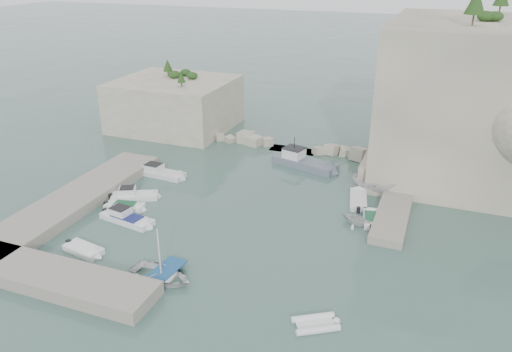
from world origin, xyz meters
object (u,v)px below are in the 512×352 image
(motorboat_b, at_px, (135,198))
(inflatable_dinghy, at_px, (315,326))
(tender_east_c, at_px, (358,202))
(work_boat, at_px, (305,167))
(motorboat_d, at_px, (127,222))
(motorboat_e, at_px, (84,252))
(tender_east_d, at_px, (374,193))
(tender_east_b, at_px, (371,221))
(motorboat_a, at_px, (161,176))
(rowboat, at_px, (162,279))
(motorboat_c, at_px, (125,209))
(tender_east_a, at_px, (356,224))

(motorboat_b, xyz_separation_m, inflatable_dinghy, (22.67, -12.29, 0.00))
(tender_east_c, height_order, work_boat, work_boat)
(motorboat_d, xyz_separation_m, motorboat_e, (-0.34, -5.92, 0.00))
(tender_east_d, bearing_deg, tender_east_b, -162.76)
(motorboat_d, xyz_separation_m, tender_east_b, (21.65, 8.40, 0.00))
(motorboat_a, distance_m, work_boat, 17.13)
(motorboat_b, distance_m, rowboat, 15.17)
(motorboat_a, height_order, inflatable_dinghy, motorboat_a)
(tender_east_b, xyz_separation_m, tender_east_c, (-1.88, 3.66, 0.00))
(motorboat_c, distance_m, tender_east_c, 23.70)
(motorboat_c, bearing_deg, motorboat_e, -90.11)
(rowboat, xyz_separation_m, tender_east_a, (12.56, 14.29, 0.00))
(motorboat_c, bearing_deg, motorboat_d, -60.45)
(motorboat_a, xyz_separation_m, tender_east_a, (23.22, -3.23, 0.00))
(motorboat_c, distance_m, work_boat, 21.97)
(work_boat, bearing_deg, motorboat_d, -106.86)
(motorboat_b, relative_size, tender_east_c, 1.01)
(motorboat_e, distance_m, rowboat, 8.28)
(motorboat_b, distance_m, motorboat_c, 2.43)
(motorboat_a, xyz_separation_m, inflatable_dinghy, (23.31, -18.42, 0.00))
(motorboat_a, height_order, work_boat, work_boat)
(motorboat_d, height_order, motorboat_e, motorboat_d)
(motorboat_c, relative_size, rowboat, 0.81)
(rowboat, relative_size, inflatable_dinghy, 1.56)
(motorboat_b, xyz_separation_m, motorboat_c, (0.41, -2.39, 0.00))
(motorboat_e, height_order, tender_east_d, tender_east_d)
(motorboat_a, bearing_deg, motorboat_d, -72.04)
(rowboat, xyz_separation_m, work_boat, (4.16, 26.12, 0.00))
(tender_east_a, height_order, work_boat, work_boat)
(inflatable_dinghy, relative_size, tender_east_a, 1.17)
(motorboat_a, relative_size, tender_east_a, 2.29)
(tender_east_a, bearing_deg, tender_east_d, 12.49)
(motorboat_b, xyz_separation_m, tender_east_b, (23.79, 3.90, 0.00))
(motorboat_a, height_order, motorboat_b, same)
(motorboat_b, height_order, motorboat_e, motorboat_b)
(rowboat, xyz_separation_m, tender_east_b, (13.77, 15.29, 0.00))
(motorboat_d, relative_size, rowboat, 1.16)
(motorboat_e, height_order, tender_east_a, tender_east_a)
(inflatable_dinghy, xyz_separation_m, work_boat, (-8.49, 27.02, 0.00))
(tender_east_d, bearing_deg, work_boat, 74.90)
(tender_east_b, height_order, tender_east_c, same)
(motorboat_e, distance_m, work_boat, 28.03)
(inflatable_dinghy, distance_m, tender_east_b, 16.23)
(motorboat_e, distance_m, inflatable_dinghy, 20.95)
(motorboat_d, relative_size, inflatable_dinghy, 1.81)
(motorboat_b, height_order, motorboat_d, same)
(inflatable_dinghy, relative_size, tender_east_d, 0.65)
(motorboat_a, bearing_deg, motorboat_e, -78.33)
(motorboat_b, distance_m, inflatable_dinghy, 25.78)
(motorboat_a, height_order, rowboat, motorboat_a)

